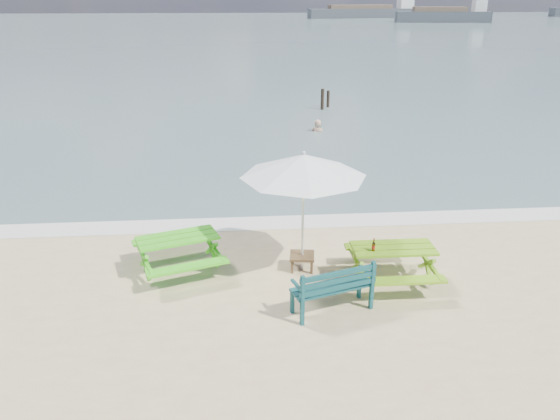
{
  "coord_description": "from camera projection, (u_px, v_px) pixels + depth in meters",
  "views": [
    {
      "loc": [
        -1.39,
        -8.54,
        5.62
      ],
      "look_at": [
        -0.42,
        3.0,
        1.0
      ],
      "focal_mm": 35.0,
      "sensor_mm": 36.0,
      "label": 1
    }
  ],
  "objects": [
    {
      "name": "park_bench",
      "position": [
        332.0,
        297.0,
        10.28
      ],
      "size": [
        1.64,
        0.97,
        0.96
      ],
      "color": "#0F3C40",
      "rests_on": "ground"
    },
    {
      "name": "patio_umbrella",
      "position": [
        304.0,
        166.0,
        11.07
      ],
      "size": [
        2.96,
        2.96,
        2.6
      ],
      "color": "silver",
      "rests_on": "ground"
    },
    {
      "name": "mooring_pilings",
      "position": [
        325.0,
        101.0,
        28.29
      ],
      "size": [
        0.57,
        0.77,
        1.27
      ],
      "color": "black",
      "rests_on": "ground"
    },
    {
      "name": "picnic_table_left",
      "position": [
        179.0,
        254.0,
        11.73
      ],
      "size": [
        2.2,
        2.32,
        0.8
      ],
      "color": "green",
      "rests_on": "ground"
    },
    {
      "name": "foam_strip",
      "position": [
        291.0,
        222.0,
        14.35
      ],
      "size": [
        22.0,
        0.9,
        0.01
      ],
      "primitive_type": "cube",
      "color": "silver",
      "rests_on": "ground"
    },
    {
      "name": "sea",
      "position": [
        241.0,
        30.0,
        88.77
      ],
      "size": [
        300.0,
        300.0,
        0.0
      ],
      "primitive_type": "plane",
      "color": "slate",
      "rests_on": "ground"
    },
    {
      "name": "side_table",
      "position": [
        302.0,
        261.0,
        11.88
      ],
      "size": [
        0.59,
        0.59,
        0.34
      ],
      "color": "brown",
      "rests_on": "ground"
    },
    {
      "name": "swimmer",
      "position": [
        317.0,
        139.0,
        23.95
      ],
      "size": [
        0.76,
        0.64,
        1.77
      ],
      "color": "tan",
      "rests_on": "ground"
    },
    {
      "name": "beer_bottle",
      "position": [
        373.0,
        247.0,
        10.92
      ],
      "size": [
        0.07,
        0.07,
        0.27
      ],
      "color": "brown",
      "rests_on": "picnic_table_right"
    },
    {
      "name": "cargo_ships",
      "position": [
        550.0,
        13.0,
        127.11
      ],
      "size": [
        107.67,
        30.98,
        4.4
      ],
      "color": "#3A3F45",
      "rests_on": "ground"
    },
    {
      "name": "picnic_table_right",
      "position": [
        392.0,
        265.0,
        11.27
      ],
      "size": [
        1.69,
        1.88,
        0.8
      ],
      "color": "#70A819",
      "rests_on": "ground"
    }
  ]
}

